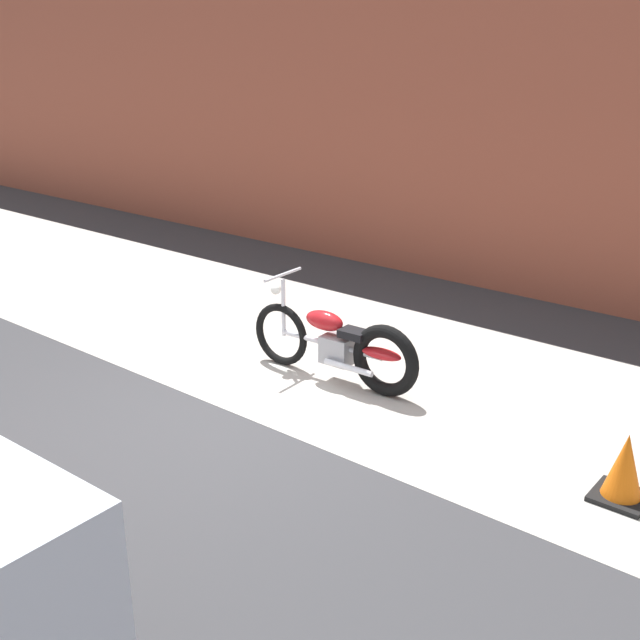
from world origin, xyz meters
TOP-DOWN VIEW (x-y plane):
  - ground_plane at (0.00, 0.00)m, footprint 80.00×80.00m
  - sidewalk_slab at (0.00, 1.75)m, footprint 36.00×3.50m
  - brick_building_wall at (0.00, 5.20)m, footprint 36.00×0.50m
  - motorcycle_red at (0.38, 1.19)m, footprint 2.01×0.58m
  - traffic_cone at (3.30, 0.85)m, footprint 0.40×0.40m

SIDE VIEW (x-z plane):
  - ground_plane at x=0.00m, z-range 0.00..0.00m
  - sidewalk_slab at x=0.00m, z-range 0.00..0.01m
  - traffic_cone at x=3.30m, z-range -0.03..0.52m
  - motorcycle_red at x=0.38m, z-range -0.12..0.91m
  - brick_building_wall at x=0.00m, z-range 0.00..5.31m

